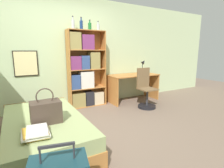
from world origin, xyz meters
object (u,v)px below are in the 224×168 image
(book_stack_on_bed, at_px, (36,133))
(desk, at_px, (133,82))
(bottle_blue, at_px, (98,27))
(desk_lamp, at_px, (143,64))
(desk_chair, at_px, (146,94))
(bottle_clear, at_px, (90,26))
(bottle_brown, at_px, (81,25))
(bottle_green, at_px, (73,24))
(bookcase, at_px, (85,72))
(handbag, at_px, (46,112))
(bed, at_px, (45,130))

(book_stack_on_bed, bearing_deg, desk, 34.04)
(bottle_blue, xyz_separation_m, desk_lamp, (1.27, -0.18, -0.92))
(desk, xyz_separation_m, desk_chair, (-0.08, -0.64, -0.20))
(bottle_clear, distance_m, desk_chair, 2.08)
(bottle_brown, height_order, desk_chair, bottle_brown)
(bottle_green, height_order, bottle_brown, bottle_green)
(bottle_blue, bearing_deg, bookcase, 179.50)
(bottle_blue, xyz_separation_m, desk, (0.94, -0.17, -1.40))
(desk_chair, bearing_deg, bottle_green, 150.91)
(bookcase, relative_size, bottle_clear, 7.87)
(bottle_blue, bearing_deg, bottle_green, 178.69)
(handbag, distance_m, bottle_blue, 2.60)
(bed, bearing_deg, book_stack_on_bed, -105.98)
(book_stack_on_bed, xyz_separation_m, desk_chair, (2.57, 1.15, -0.13))
(handbag, xyz_separation_m, bottle_blue, (1.53, 1.61, 1.35))
(bottle_brown, relative_size, desk, 0.20)
(bookcase, bearing_deg, desk, -7.35)
(bottle_brown, distance_m, desk_lamp, 1.95)
(bottle_brown, height_order, bottle_clear, bottle_brown)
(bed, xyz_separation_m, bottle_clear, (1.31, 1.36, 1.71))
(bottle_clear, height_order, desk_lamp, bottle_clear)
(bed, distance_m, bottle_brown, 2.46)
(desk, bearing_deg, handbag, -149.81)
(bottle_blue, relative_size, desk_lamp, 0.56)
(handbag, bearing_deg, bottle_blue, 46.36)
(bed, relative_size, handbag, 4.13)
(book_stack_on_bed, bearing_deg, desk_chair, 24.07)
(bed, distance_m, bottle_blue, 2.68)
(desk_lamp, height_order, desk_chair, desk_lamp)
(bottle_clear, relative_size, desk_lamp, 0.58)
(desk, relative_size, desk_chair, 1.43)
(bottle_brown, bearing_deg, bottle_clear, 2.31)
(bookcase, bearing_deg, bed, -130.06)
(book_stack_on_bed, distance_m, bookcase, 2.40)
(book_stack_on_bed, bearing_deg, handbag, 64.00)
(bed, height_order, desk_chair, desk_chair)
(bottle_clear, bearing_deg, book_stack_on_bed, -127.45)
(bed, xyz_separation_m, book_stack_on_bed, (-0.16, -0.57, 0.25))
(bottle_blue, bearing_deg, book_stack_on_bed, -131.06)
(bottle_clear, bearing_deg, handbag, -129.58)
(book_stack_on_bed, distance_m, bottle_clear, 2.84)
(bottle_clear, distance_m, desk_lamp, 1.77)
(handbag, distance_m, bottle_green, 2.32)
(handbag, height_order, book_stack_on_bed, handbag)
(bookcase, bearing_deg, bottle_blue, -0.50)
(bookcase, distance_m, bottle_green, 1.11)
(desk_lamp, bearing_deg, bed, -156.89)
(bottle_clear, bearing_deg, desk_lamp, -5.98)
(bottle_blue, height_order, desk_chair, bottle_blue)
(bottle_green, bearing_deg, desk, -6.64)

